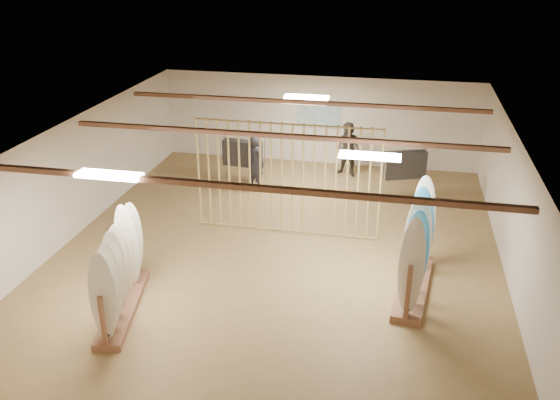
% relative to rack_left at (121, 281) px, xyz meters
% --- Properties ---
extents(floor, '(12.00, 12.00, 0.00)m').
position_rel_rack_left_xyz_m(floor, '(2.44, 3.16, -0.63)').
color(floor, olive).
rests_on(floor, ground).
extents(ceiling, '(12.00, 12.00, 0.00)m').
position_rel_rack_left_xyz_m(ceiling, '(2.44, 3.16, 2.17)').
color(ceiling, '#989690').
rests_on(ceiling, ground).
extents(wall_back, '(12.00, 0.00, 12.00)m').
position_rel_rack_left_xyz_m(wall_back, '(2.44, 9.16, 0.77)').
color(wall_back, silver).
rests_on(wall_back, ground).
extents(wall_front, '(12.00, 0.00, 12.00)m').
position_rel_rack_left_xyz_m(wall_front, '(2.44, -2.84, 0.77)').
color(wall_front, silver).
rests_on(wall_front, ground).
extents(wall_left, '(0.00, 12.00, 12.00)m').
position_rel_rack_left_xyz_m(wall_left, '(-2.56, 3.16, 0.77)').
color(wall_left, silver).
rests_on(wall_left, ground).
extents(wall_right, '(0.00, 12.00, 12.00)m').
position_rel_rack_left_xyz_m(wall_right, '(7.44, 3.16, 0.77)').
color(wall_right, silver).
rests_on(wall_right, ground).
extents(ceiling_slats, '(9.50, 6.12, 0.10)m').
position_rel_rack_left_xyz_m(ceiling_slats, '(2.44, 3.16, 2.09)').
color(ceiling_slats, brown).
rests_on(ceiling_slats, ground).
extents(light_panels, '(1.20, 0.35, 0.06)m').
position_rel_rack_left_xyz_m(light_panels, '(2.44, 3.16, 2.11)').
color(light_panels, white).
rests_on(light_panels, ground).
extents(bamboo_partition, '(4.45, 0.05, 2.78)m').
position_rel_rack_left_xyz_m(bamboo_partition, '(2.44, 3.96, 0.77)').
color(bamboo_partition, tan).
rests_on(bamboo_partition, ground).
extents(poster, '(1.40, 0.03, 0.90)m').
position_rel_rack_left_xyz_m(poster, '(2.44, 9.14, 0.97)').
color(poster, teal).
rests_on(poster, ground).
extents(rack_left, '(1.05, 2.68, 1.84)m').
position_rel_rack_left_xyz_m(rack_left, '(0.00, 0.00, 0.00)').
color(rack_left, brown).
rests_on(rack_left, floor).
extents(rack_right, '(0.86, 2.63, 2.08)m').
position_rel_rack_left_xyz_m(rack_right, '(5.51, 1.86, 0.08)').
color(rack_right, brown).
rests_on(rack_right, floor).
extents(clothing_rack_a, '(1.25, 0.46, 1.35)m').
position_rel_rack_left_xyz_m(clothing_rack_a, '(0.50, 7.05, 0.25)').
color(clothing_rack_a, silver).
rests_on(clothing_rack_a, floor).
extents(clothing_rack_b, '(1.21, 0.72, 1.35)m').
position_rel_rack_left_xyz_m(clothing_rack_b, '(5.20, 7.01, 0.25)').
color(clothing_rack_b, silver).
rests_on(clothing_rack_b, floor).
extents(shopper_a, '(0.81, 0.73, 1.84)m').
position_rel_rack_left_xyz_m(shopper_a, '(1.03, 6.49, 0.28)').
color(shopper_a, '#232229').
rests_on(shopper_a, floor).
extents(shopper_b, '(1.08, 0.95, 1.88)m').
position_rel_rack_left_xyz_m(shopper_b, '(3.52, 8.16, 0.31)').
color(shopper_b, '#312B25').
rests_on(shopper_b, floor).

